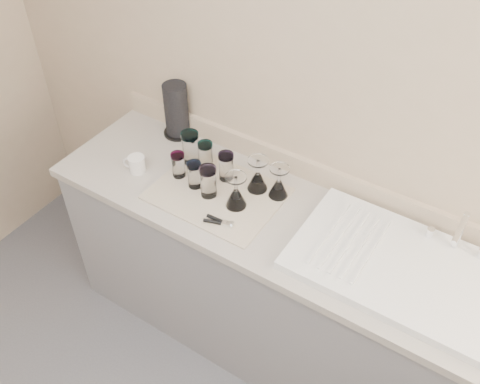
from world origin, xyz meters
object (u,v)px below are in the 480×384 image
Objects in this scene: tumbler_purple at (226,166)px; goblet_back_left at (258,179)px; can_opener at (219,222)px; tumbler_teal at (191,147)px; tumbler_blue at (195,174)px; paper_towel_roll at (176,111)px; white_mug at (136,164)px; tumbler_magenta at (178,165)px; goblet_back_right at (278,186)px; tumbler_cyan at (206,155)px; tumbler_lavender at (208,181)px; sink_unit at (401,267)px; goblet_front_left at (236,196)px.

goblet_back_left is (0.15, 0.02, -0.02)m from tumbler_purple.
tumbler_teal is at bearing 142.26° from can_opener.
can_opener is (0.34, -0.26, -0.07)m from tumbler_teal.
tumbler_blue is 0.42m from paper_towel_roll.
can_opener is 0.52m from white_mug.
paper_towel_roll reaches higher than tumbler_purple.
goblet_back_left is (0.36, 0.01, -0.03)m from tumbler_teal.
tumbler_purple is 0.43m from paper_towel_roll.
can_opener is 0.68m from paper_towel_roll.
tumbler_purple is (0.20, -0.01, -0.01)m from tumbler_teal.
white_mug is (-0.19, -0.07, -0.03)m from tumbler_magenta.
white_mug is (-0.53, -0.19, -0.02)m from goblet_back_left.
tumbler_blue is at bearing -9.18° from tumbler_magenta.
goblet_back_left is 0.10m from goblet_back_right.
tumbler_teal is 0.46m from goblet_back_right.
tumbler_lavender is (0.12, -0.15, 0.01)m from tumbler_cyan.
goblet_back_left reaches higher than goblet_back_right.
tumbler_lavender is 0.49m from paper_towel_roll.
can_opener is (0.32, -0.15, -0.05)m from tumbler_magenta.
tumbler_teal is 1.09× the size of tumbler_lavender.
sink_unit reaches higher than tumbler_lavender.
tumbler_magenta is 0.36m from can_opener.
goblet_back_left reaches higher than tumbler_blue.
tumbler_cyan is 0.38m from goblet_back_right.
tumbler_cyan is 0.13m from tumbler_magenta.
goblet_back_left is at bearing 1.19° from tumbler_teal.
goblet_back_left reaches higher than tumbler_purple.
goblet_back_left reaches higher than tumbler_cyan.
sink_unit is 0.61m from goblet_back_right.
tumbler_cyan reaches higher than tumbler_magenta.
sink_unit is 6.67× the size of tumbler_magenta.
paper_towel_roll is at bearing 152.17° from tumbler_cyan.
tumbler_magenta is 0.44× the size of paper_towel_roll.
goblet_back_right is 0.66m from white_mug.
paper_towel_roll is (-0.53, 0.41, 0.12)m from can_opener.
goblet_back_right reaches higher than white_mug.
can_opener is (0.26, -0.27, -0.06)m from tumbler_cyan.
tumbler_magenta is at bearing 21.01° from white_mug.
sink_unit is 1.06m from tumbler_teal.
white_mug is (-0.38, -0.17, -0.04)m from tumbler_purple.
paper_towel_roll is at bearing 128.34° from tumbler_magenta.
goblet_front_left is 1.29× the size of can_opener.
tumbler_teal reaches higher than tumbler_cyan.
goblet_front_left is (0.34, -0.13, -0.03)m from tumbler_teal.
tumbler_blue is (0.12, -0.13, -0.02)m from tumbler_teal.
paper_towel_roll is at bearing 138.09° from tumbler_blue.
tumbler_magenta is at bearing -161.18° from goblet_back_left.
sink_unit is 6.06× the size of tumbler_cyan.
tumbler_lavender is at bearing -136.62° from goblet_back_left.
tumbler_magenta is 0.20m from white_mug.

